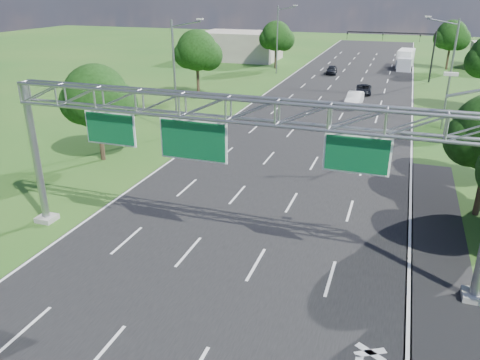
% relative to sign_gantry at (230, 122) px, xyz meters
% --- Properties ---
extents(ground, '(220.00, 220.00, 0.00)m').
position_rel_sign_gantry_xyz_m(ground, '(-0.33, 18.00, -6.89)').
color(ground, '#205319').
rests_on(ground, ground).
extents(road, '(18.00, 180.00, 0.02)m').
position_rel_sign_gantry_xyz_m(road, '(-0.33, 18.00, -6.89)').
color(road, black).
rests_on(road, ground).
extents(road_flare, '(3.00, 30.00, 0.02)m').
position_rel_sign_gantry_xyz_m(road_flare, '(9.87, 2.00, -6.89)').
color(road_flare, black).
rests_on(road_flare, ground).
extents(sign_gantry, '(23.50, 1.00, 9.56)m').
position_rel_sign_gantry_xyz_m(sign_gantry, '(0.00, 0.00, 0.00)').
color(sign_gantry, gray).
rests_on(sign_gantry, ground).
extents(traffic_signal, '(12.21, 0.24, 7.00)m').
position_rel_sign_gantry_xyz_m(traffic_signal, '(7.15, 53.00, -1.72)').
color(traffic_signal, black).
rests_on(traffic_signal, ground).
extents(streetlight_l_near, '(2.97, 0.22, 10.16)m').
position_rel_sign_gantry_xyz_m(streetlight_l_near, '(-11.63, 18.00, -1.31)').
color(streetlight_l_near, gray).
rests_on(streetlight_l_near, ground).
extents(streetlight_l_far, '(2.97, 0.22, 10.16)m').
position_rel_sign_gantry_xyz_m(streetlight_l_far, '(-11.63, 53.00, -1.31)').
color(streetlight_l_far, gray).
rests_on(streetlight_l_far, ground).
extents(streetlight_r_mid, '(2.97, 0.22, 10.16)m').
position_rel_sign_gantry_xyz_m(streetlight_r_mid, '(10.97, 28.00, -1.31)').
color(streetlight_r_mid, gray).
rests_on(streetlight_r_mid, ground).
extents(tree_verge_la, '(5.76, 4.80, 7.40)m').
position_rel_sign_gantry_xyz_m(tree_verge_la, '(-14.25, 10.04, -2.13)').
color(tree_verge_la, '#2D2116').
rests_on(tree_verge_la, ground).
extents(tree_verge_lb, '(5.76, 4.80, 8.06)m').
position_rel_sign_gantry_xyz_m(tree_verge_lb, '(-16.25, 33.04, -1.48)').
color(tree_verge_lb, '#2D2116').
rests_on(tree_verge_lb, ground).
extents(tree_verge_lc, '(5.76, 4.80, 7.62)m').
position_rel_sign_gantry_xyz_m(tree_verge_lc, '(-13.25, 58.04, -1.92)').
color(tree_verge_lc, '#2D2116').
rests_on(tree_verge_lc, ground).
extents(tree_verge_re, '(5.76, 4.80, 7.84)m').
position_rel_sign_gantry_xyz_m(tree_verge_re, '(13.75, 66.04, -1.70)').
color(tree_verge_re, '#2D2116').
rests_on(tree_verge_re, ground).
extents(building_left, '(14.00, 10.00, 5.00)m').
position_rel_sign_gantry_xyz_m(building_left, '(-22.33, 66.00, -4.39)').
color(building_left, gray).
rests_on(building_left, ground).
extents(car_queue_b, '(2.14, 4.20, 1.14)m').
position_rel_sign_gantry_xyz_m(car_queue_b, '(2.58, 41.85, -6.32)').
color(car_queue_b, black).
rests_on(car_queue_b, ground).
extents(car_queue_c, '(1.83, 3.96, 1.31)m').
position_rel_sign_gantry_xyz_m(car_queue_c, '(-3.52, 55.28, -6.24)').
color(car_queue_c, black).
rests_on(car_queue_c, ground).
extents(car_queue_d, '(1.80, 4.64, 1.51)m').
position_rel_sign_gantry_xyz_m(car_queue_d, '(2.17, 35.11, -6.14)').
color(car_queue_d, white).
rests_on(car_queue_d, ground).
extents(box_truck, '(2.89, 8.06, 2.97)m').
position_rel_sign_gantry_xyz_m(box_truck, '(7.11, 64.89, -5.46)').
color(box_truck, white).
rests_on(box_truck, ground).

